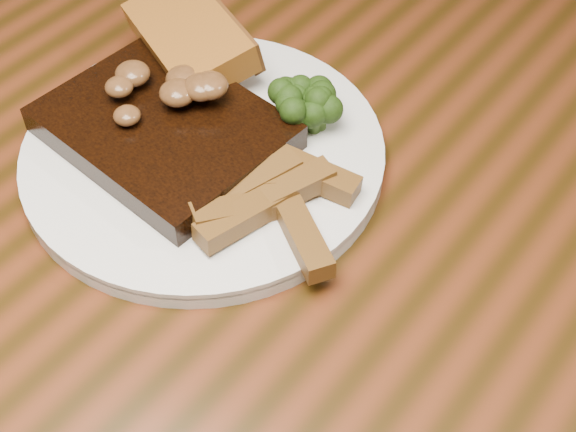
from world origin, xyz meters
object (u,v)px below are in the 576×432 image
garlic_bread (192,57)px  potato_wedges (270,194)px  steak (164,130)px  dining_table (276,310)px  plate (204,155)px

garlic_bread → potato_wedges: size_ratio=1.25×
garlic_bread → steak: bearing=-38.5°
dining_table → plate: plate is taller
dining_table → plate: (-0.09, 0.03, 0.10)m
dining_table → potato_wedges: (-0.02, 0.01, 0.12)m
dining_table → garlic_bread: (-0.16, 0.09, 0.12)m
garlic_bread → dining_table: bearing=-7.3°
plate → potato_wedges: size_ratio=2.87×
garlic_bread → potato_wedges: bearing=-5.6°
dining_table → garlic_bread: bearing=150.1°
dining_table → steak: (-0.12, 0.02, 0.12)m
dining_table → garlic_bread: 0.22m
steak → potato_wedges: bearing=3.9°
plate → steak: (-0.03, -0.01, 0.02)m
potato_wedges → garlic_bread: bearing=151.8°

